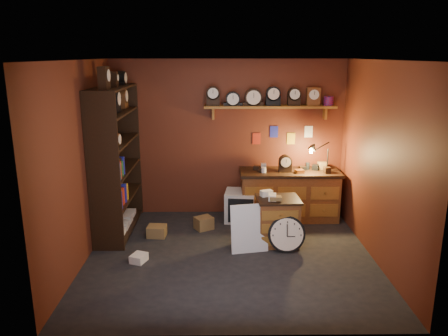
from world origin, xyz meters
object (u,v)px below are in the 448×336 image
shelving_unit (114,155)px  big_round_clock (287,234)px  workbench (289,192)px  low_cabinet (278,219)px

shelving_unit → big_round_clock: bearing=-17.5°
shelving_unit → workbench: (2.84, 0.49, -0.78)m
low_cabinet → workbench: bearing=69.4°
big_round_clock → workbench: bearing=79.9°
shelving_unit → low_cabinet: bearing=-12.4°
workbench → big_round_clock: bearing=-100.1°
low_cabinet → big_round_clock: (0.10, -0.27, -0.13)m
shelving_unit → low_cabinet: shelving_unit is taller
workbench → low_cabinet: workbench is taller
shelving_unit → workbench: 2.99m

